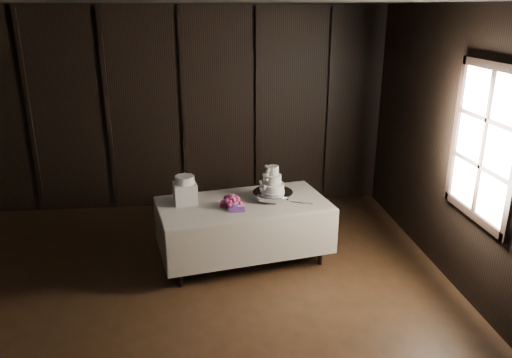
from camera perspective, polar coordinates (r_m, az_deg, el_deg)
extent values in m
cube|color=black|center=(4.91, -8.47, -18.47)|extent=(6.04, 7.04, 0.04)
cube|color=black|center=(7.56, -8.24, 7.82)|extent=(6.04, 0.04, 3.04)
cube|color=black|center=(5.31, 24.66, 3.67)|extent=(0.06, 1.16, 1.56)
cube|color=beige|center=(5.91, -1.45, -2.76)|extent=(2.14, 1.39, 0.01)
cube|color=white|center=(6.07, -1.42, -6.26)|extent=(1.96, 1.24, 0.71)
cylinder|color=silver|center=(6.01, 1.93, -1.87)|extent=(0.63, 0.63, 0.09)
cylinder|color=white|center=(5.97, 1.94, -0.98)|extent=(0.27, 0.27, 0.11)
cylinder|color=white|center=(5.94, 1.96, 0.00)|extent=(0.20, 0.20, 0.11)
cylinder|color=white|center=(5.90, 1.97, 0.99)|extent=(0.14, 0.14, 0.11)
cube|color=white|center=(5.90, -8.09, -1.65)|extent=(0.30, 0.30, 0.25)
cylinder|color=white|center=(5.84, -8.17, -0.09)|extent=(0.26, 0.26, 0.09)
cube|color=silver|center=(5.92, 4.28, -2.64)|extent=(0.35, 0.18, 0.01)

